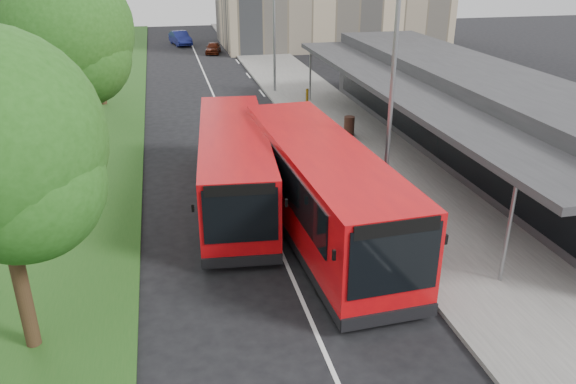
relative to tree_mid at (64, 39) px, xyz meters
name	(u,v)px	position (x,y,z in m)	size (l,w,h in m)	color
ground	(283,256)	(7.01, -9.05, -5.78)	(120.00, 120.00, 0.00)	black
pavement	(307,97)	(13.01, 10.95, -5.70)	(5.00, 80.00, 0.15)	slate
grass_verge	(103,109)	(0.01, 10.95, -5.73)	(5.00, 80.00, 0.10)	#204E19
lane_centre_line	(226,125)	(7.01, 5.95, -5.77)	(0.12, 70.00, 0.01)	silver
kerb_dashes	(270,104)	(10.31, 9.95, -5.77)	(0.12, 56.00, 0.01)	silver
station_building	(470,111)	(17.87, -1.05, -3.74)	(7.70, 26.00, 4.00)	#2C2C2F
tree_mid	(64,39)	(0.00, 0.00, 0.00)	(5.56, 5.56, 8.94)	#382616
tree_far	(94,27)	(0.00, 12.00, -0.98)	(4.62, 4.62, 7.42)	#382616
lamp_post_near	(390,91)	(11.13, -7.05, -1.06)	(1.44, 0.28, 8.00)	gray
lamp_post_far	(273,22)	(11.13, 12.95, -1.06)	(1.44, 0.28, 8.00)	gray
bus_main	(321,190)	(8.61, -7.76, -4.12)	(3.44, 11.50, 3.22)	red
bus_second	(234,166)	(6.10, -4.56, -4.26)	(3.63, 10.63, 2.95)	red
litter_bin	(349,126)	(13.01, 2.31, -5.14)	(0.54, 0.54, 0.98)	#3A2118
bollard	(307,97)	(12.38, 8.60, -5.11)	(0.17, 0.17, 1.04)	#EAA60C
car_near	(213,48)	(8.65, 29.57, -5.26)	(1.23, 3.06, 1.04)	#4F190B
car_far	(180,38)	(5.90, 35.36, -5.09)	(1.45, 4.17, 1.37)	navy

